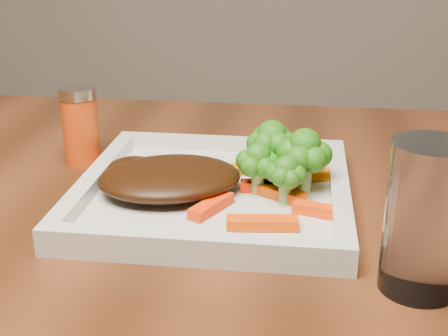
# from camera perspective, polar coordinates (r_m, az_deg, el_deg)

# --- Properties ---
(plate) EXTENTS (0.27, 0.27, 0.01)m
(plate) POSITION_cam_1_polar(r_m,az_deg,el_deg) (0.64, -0.89, -2.55)
(plate) COLOR silver
(plate) RESTS_ON dining_table
(steak) EXTENTS (0.17, 0.15, 0.03)m
(steak) POSITION_cam_1_polar(r_m,az_deg,el_deg) (0.63, -4.99, -0.90)
(steak) COLOR black
(steak) RESTS_ON plate
(broccoli_0) EXTENTS (0.07, 0.07, 0.07)m
(broccoli_0) POSITION_cam_1_polar(r_m,az_deg,el_deg) (0.66, 4.38, 1.96)
(broccoli_0) COLOR #2B7914
(broccoli_0) RESTS_ON plate
(broccoli_1) EXTENTS (0.07, 0.07, 0.06)m
(broccoli_1) POSITION_cam_1_polar(r_m,az_deg,el_deg) (0.63, 7.32, 0.63)
(broccoli_1) COLOR #196110
(broccoli_1) RESTS_ON plate
(broccoli_2) EXTENTS (0.06, 0.06, 0.06)m
(broccoli_2) POSITION_cam_1_polar(r_m,az_deg,el_deg) (0.60, 5.66, -0.54)
(broccoli_2) COLOR #1A6C12
(broccoli_2) RESTS_ON plate
(broccoli_3) EXTENTS (0.05, 0.05, 0.06)m
(broccoli_3) POSITION_cam_1_polar(r_m,az_deg,el_deg) (0.62, 3.12, 0.41)
(broccoli_3) COLOR #306210
(broccoli_3) RESTS_ON plate
(carrot_0) EXTENTS (0.07, 0.02, 0.01)m
(carrot_0) POSITION_cam_1_polar(r_m,az_deg,el_deg) (0.56, 3.52, -5.04)
(carrot_0) COLOR #EF4703
(carrot_0) RESTS_ON plate
(carrot_1) EXTENTS (0.05, 0.03, 0.01)m
(carrot_1) POSITION_cam_1_polar(r_m,az_deg,el_deg) (0.59, 8.74, -3.83)
(carrot_1) COLOR #FF3F04
(carrot_1) RESTS_ON plate
(carrot_2) EXTENTS (0.04, 0.06, 0.01)m
(carrot_2) POSITION_cam_1_polar(r_m,az_deg,el_deg) (0.59, -1.18, -3.48)
(carrot_2) COLOR #FC3204
(carrot_2) RESTS_ON plate
(carrot_3) EXTENTS (0.06, 0.03, 0.01)m
(carrot_3) POSITION_cam_1_polar(r_m,az_deg,el_deg) (0.67, 8.24, -0.60)
(carrot_3) COLOR #E46403
(carrot_3) RESTS_ON plate
(carrot_4) EXTENTS (0.05, 0.05, 0.01)m
(carrot_4) POSITION_cam_1_polar(r_m,az_deg,el_deg) (0.68, 1.79, 0.08)
(carrot_4) COLOR #E05C03
(carrot_4) RESTS_ON plate
(carrot_5) EXTENTS (0.06, 0.05, 0.01)m
(carrot_5) POSITION_cam_1_polar(r_m,az_deg,el_deg) (0.62, 4.82, -2.18)
(carrot_5) COLOR #EB4503
(carrot_5) RESTS_ON plate
(carrot_6) EXTENTS (0.05, 0.02, 0.01)m
(carrot_6) POSITION_cam_1_polar(r_m,az_deg,el_deg) (0.63, 3.94, -1.65)
(carrot_6) COLOR #FF2604
(carrot_6) RESTS_ON plate
(spice_shaker) EXTENTS (0.05, 0.05, 0.09)m
(spice_shaker) POSITION_cam_1_polar(r_m,az_deg,el_deg) (0.75, -13.01, 3.76)
(spice_shaker) COLOR #D13C0B
(spice_shaker) RESTS_ON dining_table
(drinking_glass) EXTENTS (0.06, 0.06, 0.12)m
(drinking_glass) POSITION_cam_1_polar(r_m,az_deg,el_deg) (0.49, 17.93, -4.42)
(drinking_glass) COLOR silver
(drinking_glass) RESTS_ON dining_table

